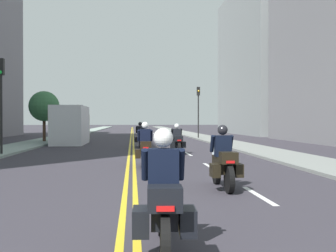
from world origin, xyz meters
name	(u,v)px	position (x,y,z in m)	size (l,w,h in m)	color
ground_plane	(132,135)	(0.00, 48.00, 0.00)	(264.00, 264.00, 0.00)	#343139
sidewalk_left	(70,135)	(-7.22, 48.00, 0.06)	(2.67, 144.00, 0.12)	gray
sidewalk_right	(192,135)	(7.22, 48.00, 0.06)	(2.67, 144.00, 0.12)	gray
centreline_yellow_inner	(131,135)	(-0.12, 48.00, 0.00)	(0.12, 132.00, 0.01)	yellow
centreline_yellow_outer	(133,135)	(0.12, 48.00, 0.00)	(0.12, 132.00, 0.01)	yellow
lane_dashes_white	(172,144)	(2.94, 29.00, 0.00)	(0.14, 56.40, 0.01)	silver
building_right_2	(263,61)	(17.18, 52.07, 9.64)	(7.50, 21.69, 19.28)	gray
motorcycle_0	(163,202)	(0.46, 4.02, 0.67)	(0.78, 2.17, 1.62)	black
motorcycle_1	(223,163)	(2.33, 8.93, 0.66)	(0.76, 2.16, 1.62)	black
motorcycle_2	(145,149)	(0.53, 14.29, 0.66)	(0.76, 2.18, 1.68)	black
motorcycle_3	(177,142)	(2.35, 20.00, 0.64)	(0.78, 2.16, 1.58)	black
motorcycle_4	(140,137)	(0.56, 25.67, 0.66)	(0.76, 2.27, 1.65)	black
traffic_light_near	(1,89)	(-6.29, 19.38, 3.26)	(0.28, 0.38, 4.74)	black
traffic_light_far	(198,103)	(6.29, 37.61, 3.40)	(0.28, 0.38, 4.94)	black
street_tree_0	(44,106)	(-6.91, 32.14, 2.87)	(2.38, 2.38, 4.07)	#503526
parked_truck	(72,127)	(-4.49, 30.16, 1.27)	(2.20, 6.50, 2.80)	beige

